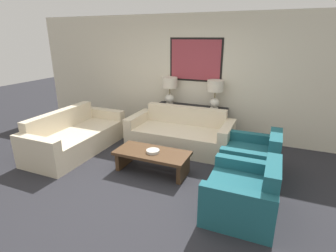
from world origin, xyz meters
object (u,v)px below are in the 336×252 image
armchair_near_back_wall (253,159)px  armchair_near_camera (243,195)px  console_table (191,122)px  table_lamp_right (215,90)px  table_lamp_left (170,87)px  couch_by_back_wall (180,135)px  couch_by_side (75,137)px  coffee_table (152,157)px  decorative_bowl (153,151)px

armchair_near_back_wall → armchair_near_camera: bearing=-90.0°
console_table → table_lamp_right: bearing=0.0°
table_lamp_left → console_table: bearing=0.0°
couch_by_back_wall → couch_by_side: (-1.88, -0.95, 0.00)m
coffee_table → couch_by_side: bearing=173.6°
table_lamp_left → armchair_near_back_wall: 2.51m
couch_by_back_wall → armchair_near_back_wall: (1.49, -0.60, -0.00)m
table_lamp_right → armchair_near_camera: bearing=-67.7°
table_lamp_left → armchair_near_back_wall: bearing=-32.3°
coffee_table → armchair_near_camera: bearing=-19.4°
console_table → coffee_table: console_table is taller
couch_by_back_wall → armchair_near_back_wall: 1.60m
table_lamp_right → decorative_bowl: size_ratio=2.75×
couch_by_back_wall → armchair_near_camera: bearing=-48.9°
armchair_near_camera → couch_by_side: bearing=167.4°
decorative_bowl → couch_by_back_wall: bearing=87.4°
couch_by_back_wall → coffee_table: 1.15m
coffee_table → decorative_bowl: size_ratio=5.65×
coffee_table → decorative_bowl: 0.12m
console_table → coffee_table: 1.82m
couch_by_side → coffee_table: size_ratio=1.67×
console_table → table_lamp_right: (0.52, 0.00, 0.76)m
table_lamp_right → decorative_bowl: (-0.57, -1.84, -0.73)m
armchair_near_camera → coffee_table: bearing=160.6°
armchair_near_back_wall → table_lamp_right: bearing=127.4°
couch_by_side → armchair_near_back_wall: (3.37, 0.35, -0.00)m
couch_by_side → decorative_bowl: 1.85m
console_table → couch_by_side: 2.48m
console_table → couch_by_back_wall: 0.67m
table_lamp_right → armchair_near_back_wall: bearing=-52.6°
console_table → couch_by_side: bearing=-139.4°
armchair_near_back_wall → couch_by_side: bearing=-174.1°
armchair_near_camera → table_lamp_right: bearing=112.3°
console_table → couch_by_back_wall: bearing=-90.0°
table_lamp_left → couch_by_back_wall: (0.52, -0.67, -0.84)m
couch_by_side → armchair_near_camera: couch_by_side is taller
table_lamp_right → table_lamp_left: bearing=180.0°
table_lamp_left → couch_by_side: bearing=-130.3°
table_lamp_left → decorative_bowl: size_ratio=2.75×
armchair_near_back_wall → table_lamp_left: bearing=147.7°
armchair_near_camera → decorative_bowl: bearing=160.9°
table_lamp_left → table_lamp_right: bearing=0.0°
couch_by_side → armchair_near_back_wall: bearing=5.9°
couch_by_side → coffee_table: bearing=-6.4°
armchair_near_camera → table_lamp_left: bearing=130.2°
console_table → armchair_near_camera: (1.49, -2.37, -0.09)m
armchair_near_camera → armchair_near_back_wall: bearing=90.0°
coffee_table → armchair_near_back_wall: armchair_near_back_wall is taller
console_table → armchair_near_back_wall: bearing=-40.5°
console_table → table_lamp_left: (-0.52, 0.00, 0.76)m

